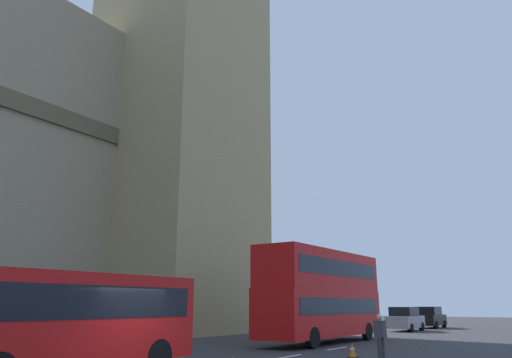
{
  "coord_description": "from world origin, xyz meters",
  "views": [
    {
      "loc": [
        -10.14,
        -10.62,
        2.03
      ],
      "look_at": [
        10.46,
        3.56,
        8.52
      ],
      "focal_mm": 33.99,
      "sensor_mm": 36.0,
      "label": 1
    }
  ],
  "objects_px": {
    "traffic_cone_east": "(352,350)",
    "pedestrian_near_cones": "(380,336)",
    "double_decker_bus": "(322,292)",
    "sedan_trailing": "(430,317)",
    "sedan_lead": "(405,319)"
  },
  "relations": [
    {
      "from": "traffic_cone_east",
      "to": "pedestrian_near_cones",
      "type": "height_order",
      "value": "pedestrian_near_cones"
    },
    {
      "from": "double_decker_bus",
      "to": "pedestrian_near_cones",
      "type": "height_order",
      "value": "double_decker_bus"
    },
    {
      "from": "traffic_cone_east",
      "to": "pedestrian_near_cones",
      "type": "xyz_separation_m",
      "value": [
        -0.93,
        -1.55,
        0.63
      ]
    },
    {
      "from": "sedan_trailing",
      "to": "traffic_cone_east",
      "type": "height_order",
      "value": "sedan_trailing"
    },
    {
      "from": "sedan_trailing",
      "to": "traffic_cone_east",
      "type": "relative_size",
      "value": 7.59
    },
    {
      "from": "sedan_lead",
      "to": "pedestrian_near_cones",
      "type": "relative_size",
      "value": 2.6
    },
    {
      "from": "double_decker_bus",
      "to": "traffic_cone_east",
      "type": "relative_size",
      "value": 18.2
    },
    {
      "from": "sedan_lead",
      "to": "pedestrian_near_cones",
      "type": "bearing_deg",
      "value": -164.34
    },
    {
      "from": "pedestrian_near_cones",
      "to": "double_decker_bus",
      "type": "bearing_deg",
      "value": 40.29
    },
    {
      "from": "sedan_lead",
      "to": "sedan_trailing",
      "type": "bearing_deg",
      "value": -1.44
    },
    {
      "from": "sedan_lead",
      "to": "pedestrian_near_cones",
      "type": "distance_m",
      "value": 22.47
    },
    {
      "from": "double_decker_bus",
      "to": "traffic_cone_east",
      "type": "height_order",
      "value": "double_decker_bus"
    },
    {
      "from": "traffic_cone_east",
      "to": "sedan_lead",
      "type": "bearing_deg",
      "value": 12.3
    },
    {
      "from": "traffic_cone_east",
      "to": "sedan_trailing",
      "type": "bearing_deg",
      "value": 9.13
    },
    {
      "from": "sedan_lead",
      "to": "traffic_cone_east",
      "type": "height_order",
      "value": "sedan_lead"
    }
  ]
}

